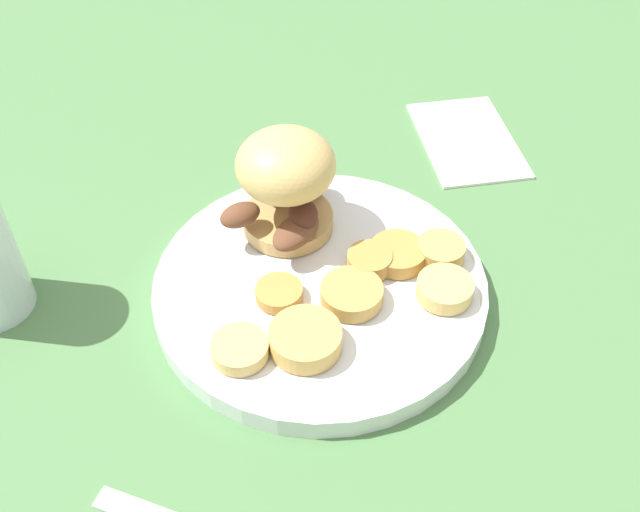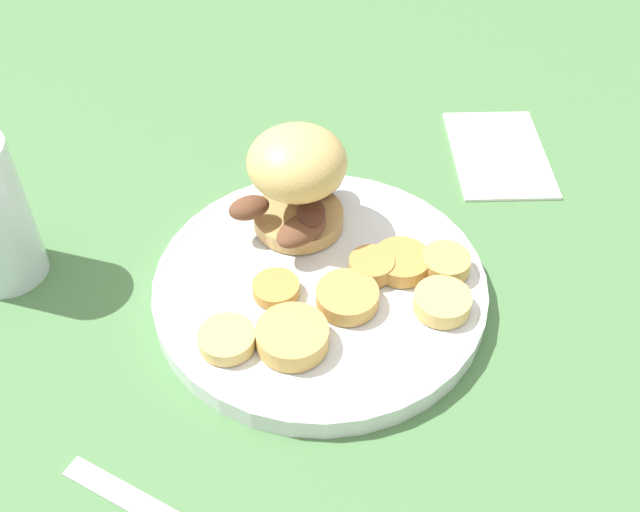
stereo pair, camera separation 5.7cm
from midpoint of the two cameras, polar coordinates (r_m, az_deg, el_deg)
The scene contains 12 objects.
ground_plane at distance 0.61m, azimuth -2.71°, elevation -3.15°, with size 4.00×4.00×0.00m, color #4C7A47.
dinner_plate at distance 0.60m, azimuth -2.74°, elevation -2.44°, with size 0.27×0.27×0.02m.
sandwich at distance 0.61m, azimuth -5.29°, elevation 5.60°, with size 0.10×0.12×0.09m.
potato_round_0 at distance 0.58m, azimuth 6.70°, elevation -2.65°, with size 0.04×0.04×0.01m, color #DBB766.
potato_round_1 at distance 0.57m, azimuth -0.44°, elevation -3.06°, with size 0.05×0.05×0.01m, color tan.
potato_round_2 at distance 0.54m, azimuth -9.16°, elevation -7.17°, with size 0.04×0.04×0.01m, color #DBB766.
potato_round_3 at distance 0.58m, azimuth -6.00°, elevation -2.96°, with size 0.04×0.04×0.01m, color #BC8942.
potato_round_4 at distance 0.59m, azimuth 1.05°, elevation -0.53°, with size 0.04×0.04×0.01m, color #BC8942.
potato_round_5 at distance 0.60m, azimuth 3.25°, elevation 0.03°, with size 0.05×0.05×0.01m, color #BC8942.
potato_round_6 at distance 0.54m, azimuth -4.17°, elevation -6.50°, with size 0.05×0.05×0.02m, color tan.
potato_round_7 at distance 0.61m, azimuth 6.54°, elevation 0.25°, with size 0.04×0.04×0.01m, color tan.
napkin at distance 0.77m, azimuth 9.06°, elevation 8.73°, with size 0.14×0.09×0.01m, color white.
Camera 1 is at (0.34, -0.22, 0.45)m, focal length 42.00 mm.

